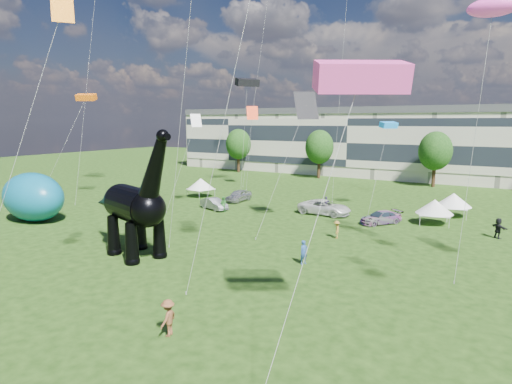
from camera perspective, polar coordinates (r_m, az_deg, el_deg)
The scene contains 16 objects.
ground at distance 30.07m, azimuth -11.82°, elevation -11.25°, with size 220.00×220.00×0.00m, color #16330C.
terrace_row at distance 86.84m, azimuth 13.27°, elevation 6.22°, with size 78.00×11.00×12.00m, color beige.
tree_far_left at distance 88.54m, azimuth -2.37°, elevation 6.71°, with size 5.20×5.20×9.44m.
tree_mid_left at distance 79.86m, azimuth 8.45°, elevation 6.32°, with size 5.20×5.20×9.44m.
tree_mid_right at distance 74.24m, azimuth 22.83°, elevation 5.45°, with size 5.20×5.20×9.44m.
dinosaur_sculpture at distance 34.99m, azimuth -16.28°, elevation -1.82°, with size 12.62×5.31×10.36m.
car_silver at distance 56.53m, azimuth -2.35°, elevation -0.48°, with size 1.83×4.55×1.55m, color silver.
car_grey at distance 51.61m, azimuth -5.62°, elevation -1.59°, with size 1.44×4.13×1.36m, color gray.
car_white at distance 49.20m, azimuth 9.13°, elevation -2.03°, with size 2.75×5.97×1.66m, color silver.
car_dark at distance 46.08m, azimuth 16.28°, elevation -3.28°, with size 1.87×4.61×1.34m, color #595960.
gazebo_near at distance 52.19m, azimuth 24.84°, elevation -0.98°, with size 4.15×4.15×2.65m.
gazebo_far at distance 47.60m, azimuth 22.71°, elevation -1.83°, with size 4.37×4.37×2.58m.
gazebo_left at distance 60.35m, azimuth -7.37°, elevation 1.09°, with size 4.48×4.48×2.60m.
inflatable_teal at distance 51.03m, azimuth -27.58°, elevation -0.59°, with size 8.25×5.16×5.16m, color #0B6388.
visitors at distance 41.07m, azimuth 1.75°, elevation -4.10°, with size 46.27×32.92×1.88m.
kites at distance 55.72m, azimuth -10.88°, elevation 23.60°, with size 61.47×48.01×28.30m.
Camera 1 is at (19.62, -20.21, 10.53)m, focal length 30.00 mm.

